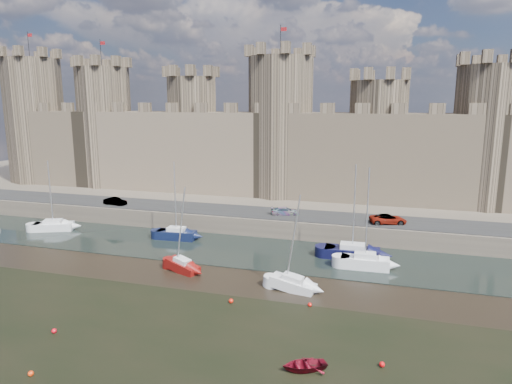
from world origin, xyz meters
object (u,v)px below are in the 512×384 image
sailboat_1 (176,234)px  sailboat_2 (365,261)px  car_0 (116,201)px  car_2 (285,211)px  sailboat_5 (293,283)px  car_1 (115,201)px  sailboat_3 (352,252)px  sailboat_4 (182,265)px  car_3 (388,219)px  sailboat_0 (53,226)px

sailboat_1 → sailboat_2: 25.33m
car_0 → car_2: 26.86m
car_0 → sailboat_5: sailboat_5 is taller
car_1 → car_0: bearing=24.2°
car_2 → sailboat_3: size_ratio=0.35×
sailboat_4 → car_2: bearing=88.3°
sailboat_2 → sailboat_1: bearing=168.8°
car_2 → sailboat_5: 20.50m
sailboat_5 → car_2: bearing=114.0°
car_1 → sailboat_2: bearing=-97.8°
car_3 → sailboat_2: sailboat_2 is taller
car_1 → car_2: size_ratio=0.95×
car_2 → sailboat_2: (11.80, -11.67, -2.18)m
sailboat_3 → sailboat_4: size_ratio=1.18×
car_2 → car_0: bearing=74.2°
sailboat_2 → sailboat_3: size_ratio=1.01×
car_0 → car_2: size_ratio=0.82×
sailboat_1 → car_3: bearing=9.8°
sailboat_0 → sailboat_1: size_ratio=0.96×
car_3 → sailboat_0: sailboat_0 is taller
car_3 → sailboat_2: size_ratio=0.42×
car_1 → sailboat_3: 37.61m
car_0 → sailboat_1: size_ratio=0.31×
sailboat_0 → sailboat_2: size_ratio=0.89×
car_1 → sailboat_1: sailboat_1 is taller
car_3 → sailboat_0: 46.88m
car_3 → sailboat_3: sailboat_3 is taller
car_1 → sailboat_1: size_ratio=0.35×
sailboat_0 → sailboat_5: 38.95m
sailboat_0 → sailboat_3: (42.27, 0.13, 0.06)m
sailboat_3 → sailboat_2: bearing=-63.4°
car_2 → sailboat_1: 15.41m
car_0 → sailboat_2: 40.23m
car_0 → sailboat_2: (38.64, -10.97, -2.17)m
sailboat_0 → sailboat_1: (18.89, 1.17, 0.03)m
sailboat_2 → sailboat_4: size_ratio=1.20×
car_0 → car_3: bearing=-98.5°
sailboat_1 → car_0: bearing=148.9°
sailboat_2 → sailboat_3: bearing=116.3°
sailboat_5 → sailboat_4: bearing=-178.1°
car_1 → sailboat_1: bearing=-107.9°
car_2 → sailboat_5: bearing=177.8°
sailboat_1 → sailboat_4: bearing=-65.0°
car_2 → car_3: car_3 is taller
car_1 → sailboat_5: (31.95, -18.33, -2.40)m
car_3 → sailboat_5: size_ratio=0.49×
car_3 → sailboat_1: size_ratio=0.45×
car_1 → car_2: (26.65, 1.33, -0.04)m
car_3 → sailboat_5: (-8.74, -18.82, -2.45)m
sailboat_1 → sailboat_2: (25.01, -4.05, 0.06)m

